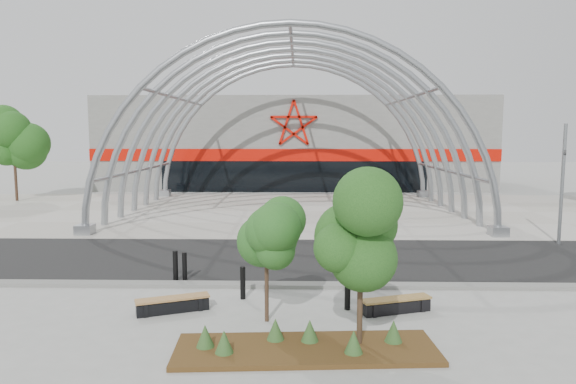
# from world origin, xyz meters

# --- Properties ---
(ground) EXTENTS (140.00, 140.00, 0.00)m
(ground) POSITION_xyz_m (0.00, 0.00, 0.00)
(ground) COLOR gray
(ground) RESTS_ON ground
(road) EXTENTS (140.00, 7.00, 0.02)m
(road) POSITION_xyz_m (0.00, 3.50, 0.01)
(road) COLOR black
(road) RESTS_ON ground
(forecourt) EXTENTS (60.00, 17.00, 0.04)m
(forecourt) POSITION_xyz_m (0.00, 15.50, 0.02)
(forecourt) COLOR #A7A296
(forecourt) RESTS_ON ground
(kerb) EXTENTS (60.00, 0.50, 0.12)m
(kerb) POSITION_xyz_m (0.00, -0.25, 0.06)
(kerb) COLOR slate
(kerb) RESTS_ON ground
(arena_building) EXTENTS (34.00, 15.24, 8.00)m
(arena_building) POSITION_xyz_m (0.00, 33.45, 3.99)
(arena_building) COLOR slate
(arena_building) RESTS_ON ground
(vault_canopy) EXTENTS (20.80, 15.80, 20.36)m
(vault_canopy) POSITION_xyz_m (0.00, 15.50, 0.02)
(vault_canopy) COLOR #93979C
(vault_canopy) RESTS_ON ground
(planting_bed) EXTENTS (6.07, 2.20, 0.63)m
(planting_bed) POSITION_xyz_m (0.53, -5.16, 0.15)
(planting_bed) COLOR #3F2D0F
(planting_bed) RESTS_ON ground
(signal_pole) EXTENTS (0.15, 0.75, 5.36)m
(signal_pole) POSITION_xyz_m (12.05, 6.34, 2.80)
(signal_pole) COLOR gray
(signal_pole) RESTS_ON ground
(street_tree_0) EXTENTS (1.48, 1.48, 3.37)m
(street_tree_0) POSITION_xyz_m (-0.41, -3.28, 2.42)
(street_tree_0) COLOR #342318
(street_tree_0) RESTS_ON ground
(street_tree_1) EXTENTS (1.61, 1.61, 3.81)m
(street_tree_1) POSITION_xyz_m (1.85, -4.92, 2.74)
(street_tree_1) COLOR #332617
(street_tree_1) RESTS_ON ground
(bench_0) EXTENTS (2.04, 1.16, 0.42)m
(bench_0) POSITION_xyz_m (-3.07, -2.65, 0.21)
(bench_0) COLOR black
(bench_0) RESTS_ON ground
(bench_1) EXTENTS (2.05, 1.04, 0.42)m
(bench_1) POSITION_xyz_m (3.15, -2.56, 0.21)
(bench_1) COLOR black
(bench_1) RESTS_ON ground
(bollard_0) EXTENTS (0.17, 0.17, 1.04)m
(bollard_0) POSITION_xyz_m (-3.70, 0.30, 0.52)
(bollard_0) COLOR black
(bollard_0) RESTS_ON ground
(bollard_1) EXTENTS (0.16, 0.16, 0.98)m
(bollard_1) POSITION_xyz_m (-3.40, 0.35, 0.49)
(bollard_1) COLOR black
(bollard_1) RESTS_ON ground
(bollard_2) EXTENTS (0.16, 0.16, 0.99)m
(bollard_2) POSITION_xyz_m (-1.24, -1.48, 0.50)
(bollard_2) COLOR black
(bollard_2) RESTS_ON ground
(bollard_3) EXTENTS (0.17, 0.17, 1.05)m
(bollard_3) POSITION_xyz_m (1.82, -2.34, 0.52)
(bollard_3) COLOR black
(bollard_3) RESTS_ON ground
(bollard_4) EXTENTS (0.18, 0.18, 1.10)m
(bollard_4) POSITION_xyz_m (2.60, -0.29, 0.55)
(bollard_4) COLOR black
(bollard_4) RESTS_ON ground
(bg_tree_0) EXTENTS (3.00, 3.00, 6.45)m
(bg_tree_0) POSITION_xyz_m (-20.00, 20.00, 4.64)
(bg_tree_0) COLOR #301D15
(bg_tree_0) RESTS_ON ground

